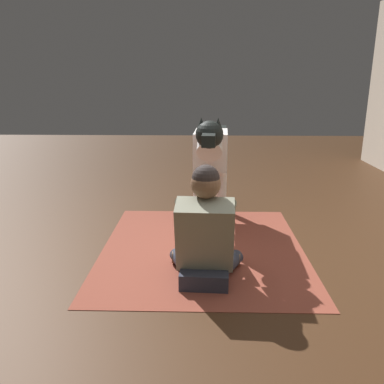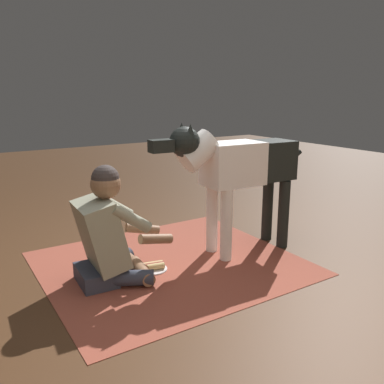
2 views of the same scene
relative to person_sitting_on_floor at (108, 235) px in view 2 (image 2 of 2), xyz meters
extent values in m
plane|color=#452A17|center=(-0.27, -0.08, -0.35)|extent=(14.27, 14.27, 0.00)
cube|color=brown|center=(-0.51, -0.02, -0.34)|extent=(1.92, 1.71, 0.01)
cube|color=#303544|center=(0.10, -0.01, -0.29)|extent=(0.26, 0.35, 0.12)
cylinder|color=#303544|center=(-0.07, -0.15, -0.28)|extent=(0.41, 0.25, 0.11)
cylinder|color=#865E43|center=(-0.21, -0.07, -0.29)|extent=(0.10, 0.36, 0.09)
cylinder|color=#303544|center=(-0.05, 0.16, -0.28)|extent=(0.40, 0.28, 0.11)
cylinder|color=#865E43|center=(-0.20, 0.10, -0.29)|extent=(0.14, 0.37, 0.09)
cube|color=gray|center=(0.05, 0.00, 0.01)|extent=(0.34, 0.42, 0.52)
cylinder|color=gray|center=(-0.12, -0.17, 0.15)|extent=(0.30, 0.10, 0.24)
cylinder|color=#865E43|center=(-0.32, -0.11, -0.05)|extent=(0.28, 0.12, 0.12)
cylinder|color=gray|center=(-0.10, 0.18, 0.15)|extent=(0.30, 0.10, 0.24)
cylinder|color=#865E43|center=(-0.30, 0.14, -0.05)|extent=(0.27, 0.10, 0.12)
sphere|color=#865E43|center=(0.00, 0.00, 0.37)|extent=(0.21, 0.21, 0.21)
sphere|color=#352D2C|center=(0.00, 0.00, 0.40)|extent=(0.19, 0.19, 0.19)
cylinder|color=white|center=(-0.93, 0.16, -0.05)|extent=(0.10, 0.10, 0.59)
cylinder|color=white|center=(-0.94, -0.06, -0.05)|extent=(0.10, 0.10, 0.59)
cylinder|color=black|center=(-1.52, 0.19, -0.05)|extent=(0.10, 0.10, 0.59)
cylinder|color=black|center=(-1.53, -0.03, -0.05)|extent=(0.10, 0.10, 0.59)
cube|color=white|center=(-1.06, 0.06, 0.42)|extent=(0.49, 0.33, 0.34)
cube|color=black|center=(-1.42, 0.08, 0.42)|extent=(0.42, 0.31, 0.33)
cylinder|color=white|center=(-0.73, 0.04, 0.54)|extent=(0.35, 0.23, 0.33)
sphere|color=black|center=(-0.62, 0.03, 0.62)|extent=(0.23, 0.23, 0.23)
cube|color=black|center=(-0.43, 0.02, 0.60)|extent=(0.18, 0.11, 0.09)
cone|color=black|center=(-0.63, 0.10, 0.70)|extent=(0.08, 0.08, 0.10)
cone|color=black|center=(-0.63, -0.04, 0.70)|extent=(0.08, 0.08, 0.10)
cylinder|color=black|center=(-1.64, 0.09, 0.38)|extent=(0.31, 0.06, 0.20)
cylinder|color=silver|center=(-0.34, 0.02, -0.34)|extent=(0.21, 0.21, 0.01)
cylinder|color=#D8BD7A|center=(-0.35, 0.00, -0.31)|extent=(0.16, 0.08, 0.05)
cylinder|color=#D8BD7A|center=(-0.34, 0.04, -0.31)|extent=(0.16, 0.08, 0.05)
cylinder|color=brown|center=(-0.34, 0.02, -0.30)|extent=(0.17, 0.07, 0.04)
camera|label=1|loc=(2.59, -0.03, 1.07)|focal=36.63mm
camera|label=2|loc=(0.95, 2.60, 0.99)|focal=37.93mm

